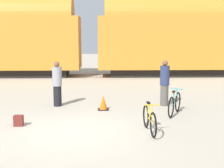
% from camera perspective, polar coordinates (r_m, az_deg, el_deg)
% --- Properties ---
extents(ground_plane, '(80.00, 80.00, 0.00)m').
position_cam_1_polar(ground_plane, '(9.26, -7.38, -8.73)').
color(ground_plane, '#B2A893').
extents(freight_train, '(47.79, 2.87, 5.43)m').
position_cam_1_polar(freight_train, '(21.72, -4.23, 9.00)').
color(freight_train, black).
rests_on(freight_train, ground_plane).
extents(rail_near, '(59.79, 0.07, 0.01)m').
position_cam_1_polar(rail_near, '(21.18, -4.22, 1.25)').
color(rail_near, '#4C4238').
rests_on(rail_near, ground_plane).
extents(rail_far, '(59.79, 0.07, 0.01)m').
position_cam_1_polar(rail_far, '(22.60, -4.07, 1.73)').
color(rail_far, '#4C4238').
rests_on(rail_far, ground_plane).
extents(bicycle_yellow, '(0.46, 1.69, 0.89)m').
position_cam_1_polar(bicycle_yellow, '(9.15, 6.85, -6.47)').
color(bicycle_yellow, black).
rests_on(bicycle_yellow, ground_plane).
extents(bicycle_teal, '(0.82, 1.55, 0.90)m').
position_cam_1_polar(bicycle_teal, '(11.33, 11.37, -3.58)').
color(bicycle_teal, black).
rests_on(bicycle_teal, ground_plane).
extents(person_in_grey, '(0.38, 0.38, 1.79)m').
position_cam_1_polar(person_in_grey, '(12.54, -9.99, 0.01)').
color(person_in_grey, black).
rests_on(person_in_grey, ground_plane).
extents(person_in_navy, '(0.37, 0.37, 1.83)m').
position_cam_1_polar(person_in_navy, '(12.59, 9.60, 0.16)').
color(person_in_navy, '#514C47').
rests_on(person_in_navy, ground_plane).
extents(backpack, '(0.28, 0.20, 0.34)m').
position_cam_1_polar(backpack, '(10.17, -16.72, -6.44)').
color(backpack, maroon).
rests_on(backpack, ground_plane).
extents(traffic_cone, '(0.40, 0.40, 0.55)m').
position_cam_1_polar(traffic_cone, '(11.83, -1.60, -3.52)').
color(traffic_cone, black).
rests_on(traffic_cone, ground_plane).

